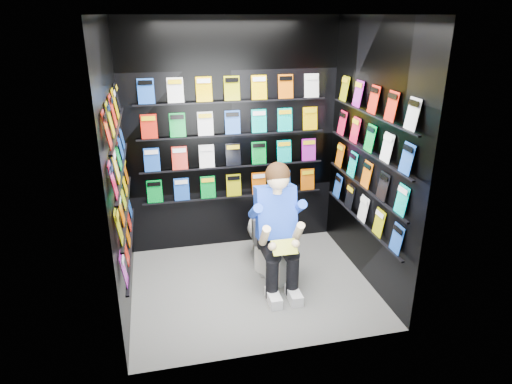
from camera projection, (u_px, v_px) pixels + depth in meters
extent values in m
plane|color=slate|center=(252.00, 286.00, 4.68)|extent=(2.40, 2.40, 0.00)
plane|color=white|center=(251.00, 14.00, 3.73)|extent=(2.40, 2.40, 0.00)
cube|color=black|center=(232.00, 138.00, 5.11)|extent=(2.40, 0.04, 2.60)
cube|color=black|center=(281.00, 207.00, 3.30)|extent=(2.40, 0.04, 2.60)
cube|color=black|center=(117.00, 175.00, 3.96)|extent=(0.04, 2.00, 2.60)
cube|color=black|center=(371.00, 157.00, 4.46)|extent=(0.04, 2.00, 2.60)
imported|color=white|center=(265.00, 233.00, 4.98)|extent=(0.43, 0.76, 0.73)
cube|color=silver|center=(276.00, 262.00, 4.81)|extent=(0.39, 0.49, 0.32)
cube|color=silver|center=(276.00, 247.00, 4.74)|extent=(0.42, 0.52, 0.03)
cube|color=green|center=(284.00, 247.00, 4.24)|extent=(0.24, 0.14, 0.10)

